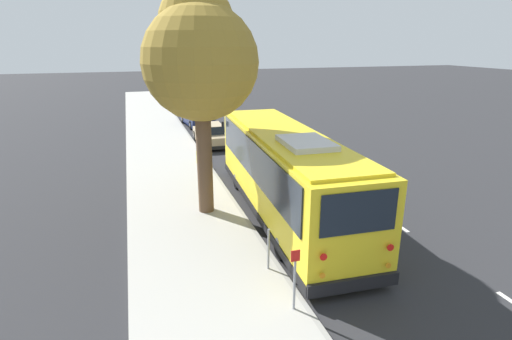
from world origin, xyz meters
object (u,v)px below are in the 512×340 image
at_px(parked_sedan_gray, 185,106).
at_px(fire_hydrant, 198,156).
at_px(parked_sedan_navy, 197,118).
at_px(parked_sedan_black, 178,97).
at_px(parked_sedan_tan, 210,135).
at_px(shuttle_bus, 285,170).
at_px(sign_post_near, 295,279).
at_px(sign_post_far, 268,249).
at_px(street_tree, 200,56).

height_order(parked_sedan_gray, fire_hydrant, parked_sedan_gray).
height_order(parked_sedan_navy, parked_sedan_black, parked_sedan_navy).
xyz_separation_m(parked_sedan_tan, parked_sedan_navy, (6.17, -0.20, 0.01)).
relative_size(shuttle_bus, sign_post_near, 7.10).
bearing_deg(fire_hydrant, parked_sedan_black, -4.23).
xyz_separation_m(parked_sedan_gray, sign_post_far, (-27.66, 1.49, 0.16)).
xyz_separation_m(shuttle_bus, street_tree, (1.00, 2.79, 3.99)).
height_order(parked_sedan_black, street_tree, street_tree).
height_order(shuttle_bus, street_tree, street_tree).
xyz_separation_m(sign_post_near, fire_hydrant, (12.51, 0.15, -0.40)).
distance_m(parked_sedan_gray, fire_hydrant, 17.07).
relative_size(street_tree, sign_post_near, 5.10).
xyz_separation_m(parked_sedan_gray, sign_post_near, (-29.50, 1.49, 0.36)).
bearing_deg(street_tree, shuttle_bus, -109.73).
relative_size(parked_sedan_gray, street_tree, 0.54).
bearing_deg(parked_sedan_tan, sign_post_near, 177.59).
xyz_separation_m(sign_post_far, fire_hydrant, (10.66, 0.15, -0.21)).
bearing_deg(shuttle_bus, sign_post_near, 163.64).
bearing_deg(parked_sedan_navy, parked_sedan_gray, -4.50).
bearing_deg(street_tree, fire_hydrant, -7.02).
relative_size(parked_sedan_gray, sign_post_near, 2.73).
distance_m(sign_post_near, fire_hydrant, 12.52).
distance_m(parked_sedan_navy, parked_sedan_black, 12.63).
bearing_deg(street_tree, parked_sedan_black, -4.81).
bearing_deg(parked_sedan_black, sign_post_near, 177.58).
bearing_deg(parked_sedan_tan, fire_hydrant, 163.55).
height_order(parked_sedan_tan, fire_hydrant, parked_sedan_tan).
bearing_deg(parked_sedan_tan, parked_sedan_gray, 1.37).
bearing_deg(parked_sedan_navy, parked_sedan_black, -5.04).
bearing_deg(street_tree, sign_post_near, -172.17).
distance_m(parked_sedan_tan, parked_sedan_gray, 12.58).
distance_m(parked_sedan_navy, street_tree, 17.55).
bearing_deg(parked_sedan_black, parked_sedan_tan, 179.37).
height_order(parked_sedan_black, sign_post_far, sign_post_far).
relative_size(parked_sedan_navy, sign_post_far, 3.76).
xyz_separation_m(parked_sedan_tan, street_tree, (-10.44, 2.22, 5.14)).
bearing_deg(street_tree, parked_sedan_tan, -12.02).
bearing_deg(parked_sedan_gray, sign_post_far, 178.73).
relative_size(parked_sedan_tan, street_tree, 0.53).
height_order(sign_post_near, fire_hydrant, sign_post_near).
distance_m(parked_sedan_tan, parked_sedan_navy, 6.17).
distance_m(shuttle_bus, parked_sedan_gray, 24.05).
distance_m(shuttle_bus, fire_hydrant, 7.42).
bearing_deg(sign_post_near, fire_hydrant, 0.69).
distance_m(parked_sedan_tan, sign_post_far, 15.14).
xyz_separation_m(parked_sedan_navy, fire_hydrant, (-10.58, 1.68, -0.07)).
bearing_deg(parked_sedan_gray, sign_post_near, 178.92).
bearing_deg(sign_post_near, parked_sedan_tan, -4.50).
distance_m(parked_sedan_gray, sign_post_near, 29.54).
bearing_deg(parked_sedan_gray, parked_sedan_black, 1.09).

